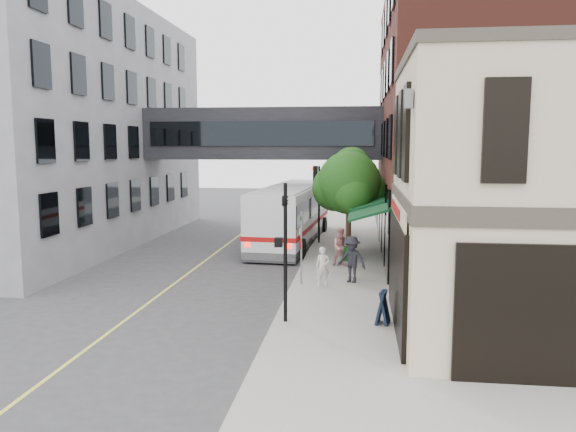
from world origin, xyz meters
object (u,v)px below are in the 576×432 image
(pedestrian_a, at_px, (323,266))
(newspaper_box, at_px, (347,251))
(pedestrian_b, at_px, (341,247))
(sandwich_board, at_px, (383,307))
(pedestrian_c, at_px, (352,260))
(bus, at_px, (292,212))

(pedestrian_a, xyz_separation_m, newspaper_box, (0.85, 5.15, -0.32))
(pedestrian_b, height_order, sandwich_board, pedestrian_b)
(pedestrian_a, distance_m, newspaper_box, 5.23)
(pedestrian_c, bearing_deg, pedestrian_b, 123.04)
(newspaper_box, bearing_deg, pedestrian_b, -98.05)
(pedestrian_b, xyz_separation_m, newspaper_box, (0.23, 1.26, -0.44))
(newspaper_box, xyz_separation_m, sandwich_board, (1.38, -9.83, 0.06))
(pedestrian_c, distance_m, sandwich_board, 5.49)
(newspaper_box, height_order, sandwich_board, sandwich_board)
(pedestrian_c, relative_size, sandwich_board, 1.81)
(pedestrian_c, xyz_separation_m, sandwich_board, (1.07, -5.37, -0.43))
(bus, relative_size, newspaper_box, 13.46)
(pedestrian_a, bearing_deg, pedestrian_c, 17.18)
(bus, distance_m, pedestrian_c, 10.52)
(bus, distance_m, pedestrian_a, 10.85)
(pedestrian_a, bearing_deg, sandwich_board, -78.00)
(pedestrian_b, xyz_separation_m, pedestrian_c, (0.54, -3.20, 0.06))
(bus, relative_size, sandwich_board, 11.88)
(bus, xyz_separation_m, pedestrian_b, (3.16, -6.62, -0.84))
(pedestrian_b, distance_m, pedestrian_c, 3.25)
(pedestrian_a, xyz_separation_m, sandwich_board, (2.23, -4.68, -0.26))
(pedestrian_a, height_order, pedestrian_b, pedestrian_b)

